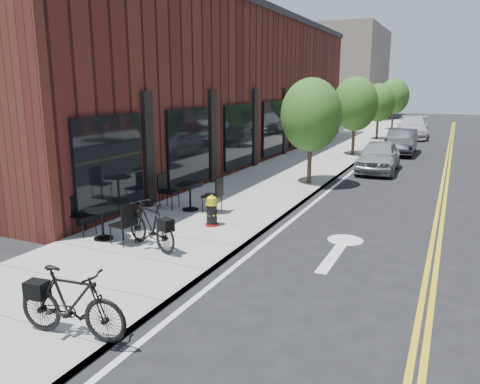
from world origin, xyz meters
The scene contains 16 objects.
ground centered at (0.00, 0.00, 0.00)m, with size 120.00×120.00×0.00m, color black.
sidewalk_near centered at (-2.00, 10.00, 0.06)m, with size 4.00×70.00×0.12m, color #9E9B93.
building_near centered at (-6.50, 14.00, 3.50)m, with size 5.00×28.00×7.00m, color #431715.
bg_building_left centered at (-8.00, 48.00, 5.00)m, with size 8.00×14.00×10.00m, color #726656.
tree_near_a centered at (-0.60, 9.00, 2.60)m, with size 2.20×2.20×3.81m.
tree_near_b centered at (-0.60, 17.00, 2.71)m, with size 2.30×2.30×3.98m.
tree_near_c centered at (-0.60, 25.00, 2.53)m, with size 2.10×2.10×3.67m.
tree_near_d centered at (-0.60, 33.00, 2.79)m, with size 2.40×2.40×4.11m.
fire_hydrant centered at (-1.31, 2.67, 0.50)m, with size 0.37×0.37×0.81m.
bicycle_left centered at (-1.72, 0.60, 0.66)m, with size 0.50×1.79×1.07m, color black.
bicycle_right centered at (-0.53, -3.01, 0.65)m, with size 0.49×1.75×1.05m, color black.
bistro_set_b centered at (-3.12, 0.64, 0.60)m, with size 1.82×0.86×0.96m.
bistro_set_c centered at (-2.60, 3.77, 0.63)m, with size 1.89×0.85×1.01m.
parked_car_a centered at (1.28, 13.07, 0.68)m, with size 1.60×3.98×1.36m, color gray.
parked_car_b centered at (1.58, 19.06, 0.67)m, with size 1.43×4.09×1.35m, color black.
parked_car_c centered at (1.41, 27.70, 0.75)m, with size 2.09×5.15×1.49m, color silver.
Camera 1 is at (4.17, -7.54, 3.64)m, focal length 35.00 mm.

